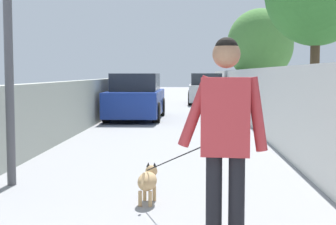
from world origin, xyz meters
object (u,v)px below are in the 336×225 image
car_near (136,98)px  car_far (206,90)px  tree_right_near (260,45)px  dog (148,180)px  person_skateboarder (226,129)px

car_near → car_far: same height
tree_right_near → car_near: 6.18m
tree_right_near → car_far: 5.71m
car_far → dog: bearing=176.4°
tree_right_near → person_skateboarder: size_ratio=2.38×
car_far → car_near: bearing=163.0°
person_skateboarder → car_far: person_skateboarder is taller
dog → car_near: size_ratio=0.53×
person_skateboarder → dog: size_ratio=0.78×
tree_right_near → dog: tree_right_near is taller
dog → car_near: (10.95, 1.38, 0.44)m
person_skateboarder → car_near: (12.86, 2.16, -0.39)m
tree_right_near → car_far: size_ratio=0.96×
tree_right_near → person_skateboarder: tree_right_near is taller
tree_right_near → person_skateboarder: bearing=171.4°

